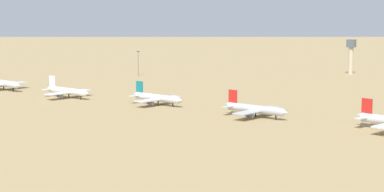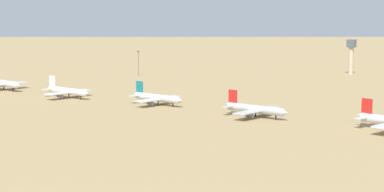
{
  "view_description": "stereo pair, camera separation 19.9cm",
  "coord_description": "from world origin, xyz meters",
  "views": [
    {
      "loc": [
        188.14,
        -268.68,
        47.08
      ],
      "look_at": [
        18.0,
        -10.7,
        6.0
      ],
      "focal_mm": 64.89,
      "sensor_mm": 36.0,
      "label": 1
    },
    {
      "loc": [
        188.3,
        -268.57,
        47.08
      ],
      "look_at": [
        18.0,
        -10.7,
        6.0
      ],
      "focal_mm": 64.89,
      "sensor_mm": 36.0,
      "label": 2
    }
  ],
  "objects": [
    {
      "name": "parked_jet_red_0",
      "position": [
        -108.56,
        -9.96,
        3.79
      ],
      "size": [
        35.02,
        29.75,
        11.57
      ],
      "rotation": [
        0.0,
        0.0,
        -0.14
      ],
      "color": "silver",
      "rests_on": "ground"
    },
    {
      "name": "control_tower",
      "position": [
        21.7,
        177.43,
        14.17
      ],
      "size": [
        5.2,
        5.2,
        23.48
      ],
      "color": "#C6B793",
      "rests_on": "ground"
    },
    {
      "name": "parked_jet_teal_2",
      "position": [
        -3.19,
        -8.81,
        3.43
      ],
      "size": [
        31.65,
        26.83,
        10.45
      ],
      "rotation": [
        0.0,
        0.0,
        -0.12
      ],
      "color": "silver",
      "rests_on": "ground"
    },
    {
      "name": "ground",
      "position": [
        0.0,
        0.0,
        0.0
      ],
      "size": [
        4000.0,
        4000.0,
        0.0
      ],
      "primitive_type": "plane",
      "color": "tan"
    },
    {
      "name": "parked_jet_white_1",
      "position": [
        -55.82,
        -13.65,
        3.44
      ],
      "size": [
        31.78,
        26.87,
        10.49
      ],
      "rotation": [
        0.0,
        0.0,
        -0.1
      ],
      "color": "white",
      "rests_on": "ground"
    },
    {
      "name": "ridge_far_west",
      "position": [
        -427.45,
        910.9,
        43.55
      ],
      "size": [
        381.48,
        350.0,
        87.1
      ],
      "primitive_type": "pyramid",
      "rotation": [
        0.0,
        0.0,
        -0.01
      ],
      "color": "#7A6B5E",
      "rests_on": "ground"
    },
    {
      "name": "parked_jet_red_3",
      "position": [
        52.33,
        -15.05,
        3.5
      ],
      "size": [
        32.33,
        27.38,
        10.68
      ],
      "rotation": [
        0.0,
        0.0,
        -0.12
      ],
      "color": "silver",
      "rests_on": "ground"
    },
    {
      "name": "light_pole_west",
      "position": [
        -92.57,
        92.45,
        9.38
      ],
      "size": [
        1.8,
        0.5,
        16.32
      ],
      "color": "#59595E",
      "rests_on": "ground"
    }
  ]
}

